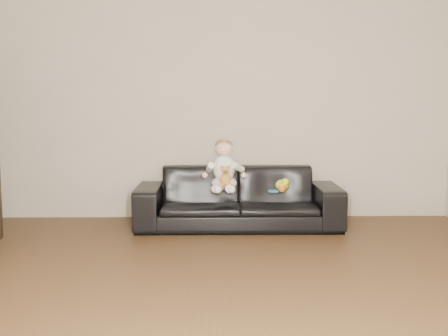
{
  "coord_description": "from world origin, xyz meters",
  "views": [
    {
      "loc": [
        -0.1,
        -3.36,
        1.27
      ],
      "look_at": [
        0.01,
        2.15,
        0.61
      ],
      "focal_mm": 45.0,
      "sensor_mm": 36.0,
      "label": 1
    }
  ],
  "objects_px": {
    "teddy_bear": "(225,176)",
    "toy_rattle": "(282,188)",
    "sofa": "(238,198)",
    "baby": "(224,168)",
    "toy_green": "(282,185)",
    "toy_blue_disc": "(274,191)"
  },
  "relations": [
    {
      "from": "toy_green",
      "to": "toy_blue_disc",
      "type": "distance_m",
      "value": 0.12
    },
    {
      "from": "sofa",
      "to": "toy_rattle",
      "type": "bearing_deg",
      "value": -31.41
    },
    {
      "from": "teddy_bear",
      "to": "toy_blue_disc",
      "type": "xyz_separation_m",
      "value": [
        0.47,
        0.05,
        -0.15
      ]
    },
    {
      "from": "sofa",
      "to": "baby",
      "type": "relative_size",
      "value": 4.03
    },
    {
      "from": "baby",
      "to": "toy_rattle",
      "type": "distance_m",
      "value": 0.61
    },
    {
      "from": "sofa",
      "to": "toy_rattle",
      "type": "distance_m",
      "value": 0.5
    },
    {
      "from": "baby",
      "to": "toy_green",
      "type": "xyz_separation_m",
      "value": [
        0.57,
        -0.05,
        -0.17
      ]
    },
    {
      "from": "baby",
      "to": "sofa",
      "type": "bearing_deg",
      "value": 49.79
    },
    {
      "from": "teddy_bear",
      "to": "toy_green",
      "type": "bearing_deg",
      "value": 28.74
    },
    {
      "from": "sofa",
      "to": "toy_green",
      "type": "height_order",
      "value": "sofa"
    },
    {
      "from": "sofa",
      "to": "teddy_bear",
      "type": "xyz_separation_m",
      "value": [
        -0.14,
        -0.27,
        0.26
      ]
    },
    {
      "from": "baby",
      "to": "teddy_bear",
      "type": "bearing_deg",
      "value": -74.21
    },
    {
      "from": "teddy_bear",
      "to": "toy_blue_disc",
      "type": "distance_m",
      "value": 0.5
    },
    {
      "from": "toy_rattle",
      "to": "baby",
      "type": "bearing_deg",
      "value": 165.69
    },
    {
      "from": "toy_blue_disc",
      "to": "teddy_bear",
      "type": "bearing_deg",
      "value": -174.52
    },
    {
      "from": "baby",
      "to": "toy_green",
      "type": "bearing_deg",
      "value": 6.94
    },
    {
      "from": "teddy_bear",
      "to": "toy_rattle",
      "type": "xyz_separation_m",
      "value": [
        0.55,
        0.01,
        -0.12
      ]
    },
    {
      "from": "toy_green",
      "to": "toy_rattle",
      "type": "relative_size",
      "value": 2.16
    },
    {
      "from": "teddy_bear",
      "to": "toy_rattle",
      "type": "bearing_deg",
      "value": 19.59
    },
    {
      "from": "sofa",
      "to": "teddy_bear",
      "type": "bearing_deg",
      "value": -116.66
    },
    {
      "from": "toy_green",
      "to": "teddy_bear",
      "type": "bearing_deg",
      "value": -169.66
    },
    {
      "from": "teddy_bear",
      "to": "toy_rattle",
      "type": "relative_size",
      "value": 2.59
    }
  ]
}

